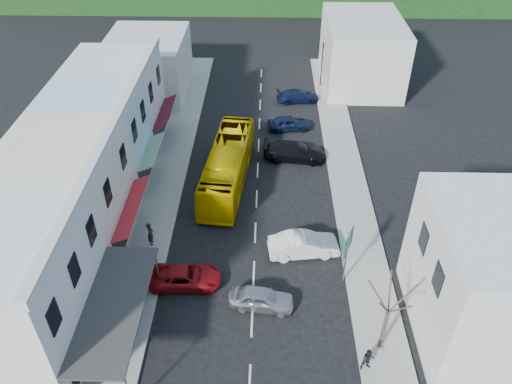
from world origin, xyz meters
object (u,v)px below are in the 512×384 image
car_white (304,246)px  bus (228,166)px  car_red (185,276)px  direction_sign (346,258)px  traffic_signal (322,65)px  pedestrian_left (151,234)px  street_tree (388,312)px  pedestrian_right (368,359)px  car_silver (261,298)px

car_white → bus: bearing=27.2°
car_red → direction_sign: size_ratio=1.07×
car_white → traffic_signal: traffic_signal is taller
pedestrian_left → street_tree: bearing=-132.4°
car_white → car_red: same height
car_red → pedestrian_right: 12.29m
street_tree → car_white: bearing=117.7°
car_red → street_tree: street_tree is taller
bus → street_tree: size_ratio=1.87×
bus → car_white: bus is taller
bus → direction_sign: (8.20, -10.85, 0.60)m
car_silver → direction_sign: bearing=-60.5°
car_red → traffic_signal: size_ratio=0.92×
bus → car_red: size_ratio=2.52×
bus → traffic_signal: size_ratio=2.32×
pedestrian_left → pedestrian_right: bearing=-138.3°
pedestrian_left → street_tree: street_tree is taller
car_red → direction_sign: bearing=-89.9°
car_silver → traffic_signal: size_ratio=0.88×
pedestrian_left → traffic_signal: traffic_signal is taller
car_white → car_red: size_ratio=0.96×
car_silver → car_red: size_ratio=0.96×
direction_sign → car_silver: bearing=-134.5°
pedestrian_right → traffic_signal: size_ratio=0.34×
car_silver → pedestrian_left: pedestrian_left is taller
direction_sign → bus: bearing=150.6°
street_tree → traffic_signal: (-0.74, 34.14, -0.61)m
car_silver → direction_sign: direction_sign is taller
bus → car_red: bus is taller
car_silver → car_red: (-4.91, 1.69, 0.00)m
car_red → pedestrian_left: (-2.89, 3.61, 0.30)m
car_silver → traffic_signal: traffic_signal is taller
traffic_signal → pedestrian_right: bearing=100.1°
bus → car_silver: (2.94, -12.97, -0.85)m
car_white → traffic_signal: 26.84m
bus → street_tree: 18.65m
traffic_signal → car_red: bearing=80.1°
pedestrian_left → pedestrian_right: same height
car_silver → pedestrian_right: (5.82, -4.29, 0.30)m
pedestrian_left → traffic_signal: bearing=-41.2°
bus → car_red: bearing=-94.1°
car_silver → street_tree: 7.75m
car_silver → pedestrian_right: 7.24m
car_silver → street_tree: size_ratio=0.71×
car_white → direction_sign: direction_sign is taller
car_white → direction_sign: (2.44, -2.58, 1.45)m
car_white → pedestrian_left: (-10.62, 0.60, 0.30)m
car_silver → pedestrian_right: pedestrian_right is taller
bus → pedestrian_left: bearing=-116.5°
car_white → pedestrian_right: (3.00, -8.99, 0.30)m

